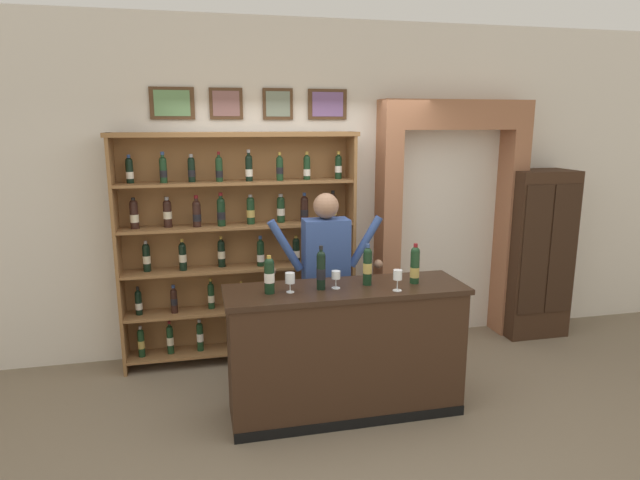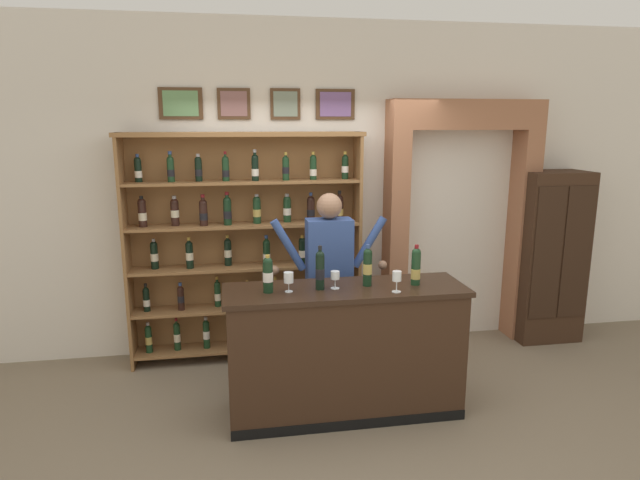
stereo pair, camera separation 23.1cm
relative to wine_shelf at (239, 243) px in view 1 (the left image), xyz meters
The scene contains 14 objects.
ground_plane 1.80m from the wine_shelf, 63.46° to the right, with size 14.00×14.00×0.02m, color #7A6B56.
back_wall 0.81m from the wine_shelf, 25.28° to the left, with size 12.00×0.19×3.26m.
wine_shelf is the anchor object (origin of this frame).
archway_doorway 2.23m from the wine_shelf, ahead, with size 1.58×0.45×2.51m.
side_cabinet 3.19m from the wine_shelf, ahead, with size 0.68×0.48×1.80m.
tasting_counter 1.56m from the wine_shelf, 59.40° to the right, with size 1.88×0.58×1.05m.
shopkeeper 0.94m from the wine_shelf, 41.08° to the right, with size 1.05×0.22×1.70m.
tasting_bottle_riserva 1.24m from the wine_shelf, 84.17° to the right, with size 0.08×0.08×0.29m.
tasting_bottle_brunello 1.33m from the wine_shelf, 66.96° to the right, with size 0.07×0.07×0.34m.
tasting_bottle_vin_santo 1.49m from the wine_shelf, 52.97° to the right, with size 0.07×0.07×0.33m.
tasting_bottle_rosso 1.78m from the wine_shelf, 43.97° to the right, with size 0.07×0.07×0.32m.
wine_glass_spare 1.76m from the wine_shelf, 52.30° to the right, with size 0.07×0.07×0.16m.
wine_glass_right 1.28m from the wine_shelf, 77.43° to the right, with size 0.07×0.07×0.15m.
wine_glass_left 1.38m from the wine_shelf, 62.60° to the right, with size 0.07×0.07×0.14m.
Camera 1 is at (-0.97, -3.84, 2.29)m, focal length 30.27 mm.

